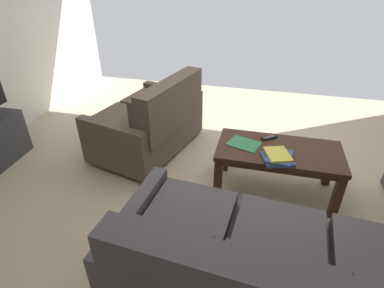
% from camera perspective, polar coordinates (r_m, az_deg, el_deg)
% --- Properties ---
extents(ground_plane, '(5.73, 5.29, 0.01)m').
position_cam_1_polar(ground_plane, '(3.07, 7.18, -7.49)').
color(ground_plane, beige).
extents(sofa_main, '(1.97, 1.07, 0.82)m').
position_cam_1_polar(sofa_main, '(1.94, 14.71, -23.33)').
color(sofa_main, black).
rests_on(sofa_main, ground).
extents(loveseat_near, '(1.08, 1.39, 0.88)m').
position_cam_1_polar(loveseat_near, '(3.42, -7.63, 4.20)').
color(loveseat_near, black).
rests_on(loveseat_near, ground).
extents(coffee_table, '(1.09, 0.55, 0.47)m').
position_cam_1_polar(coffee_table, '(2.84, 15.88, -2.15)').
color(coffee_table, '#3D2316').
rests_on(coffee_table, ground).
extents(book_stack, '(0.30, 0.28, 0.07)m').
position_cam_1_polar(book_stack, '(2.62, 15.81, -2.36)').
color(book_stack, '#385693').
rests_on(book_stack, coffee_table).
extents(tv_remote, '(0.15, 0.13, 0.02)m').
position_cam_1_polar(tv_remote, '(2.93, 14.24, 1.16)').
color(tv_remote, black).
rests_on(tv_remote, coffee_table).
extents(loose_magazine, '(0.32, 0.28, 0.01)m').
position_cam_1_polar(loose_magazine, '(2.80, 9.74, 0.05)').
color(loose_magazine, '#337F51').
rests_on(loose_magazine, coffee_table).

